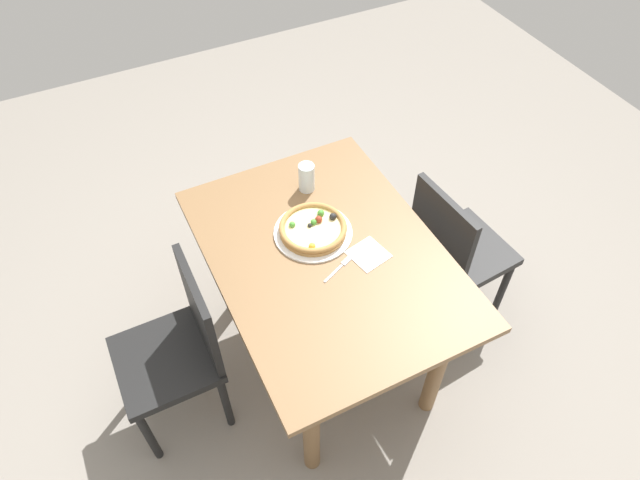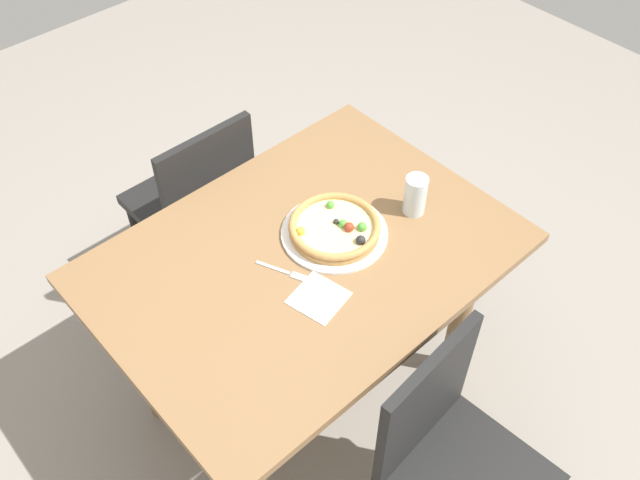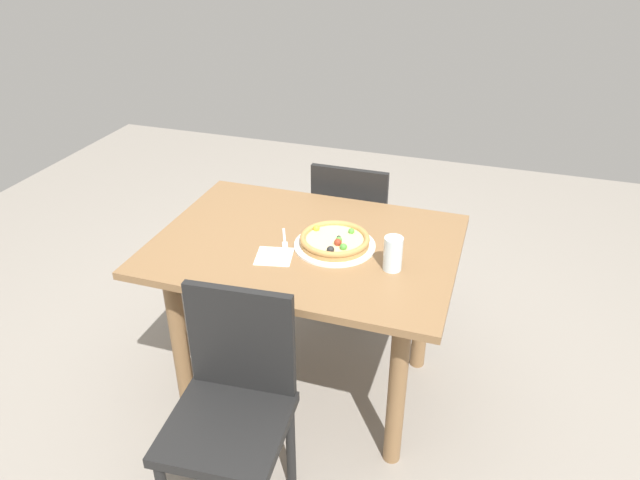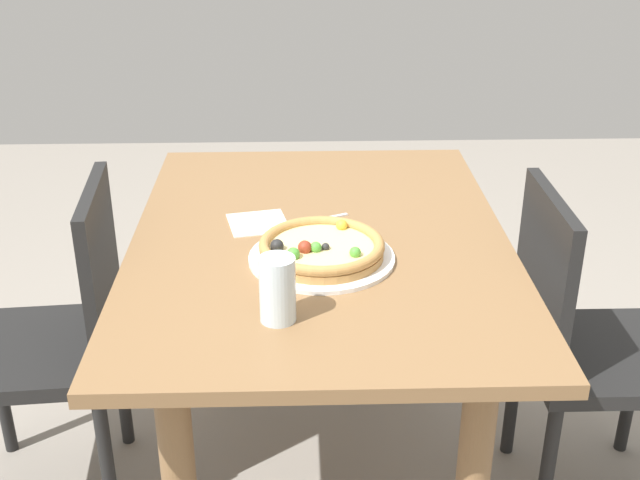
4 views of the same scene
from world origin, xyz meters
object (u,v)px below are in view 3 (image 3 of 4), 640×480
Objects in this scene: dining_table at (306,269)px; napkin at (274,256)px; chair_near at (354,230)px; chair_far at (233,404)px; pizza at (335,240)px; fork at (285,240)px; drinking_glass at (393,254)px; plate at (334,246)px.

napkin reaches higher than dining_table.
chair_far is (0.07, 1.32, 0.00)m from chair_near.
napkin is (0.20, 0.15, -0.03)m from pizza.
chair_far reaches higher than napkin.
drinking_glass reaches higher than fork.
fork is 1.13× the size of napkin.
chair_near is 2.68× the size of plate.
pizza reaches higher than dining_table.
dining_table is 1.39× the size of chair_near.
dining_table is 0.18m from plate.
drinking_glass reaches higher than chair_near.
plate reaches higher than fork.
dining_table is 0.22m from napkin.
chair_far is at bearing 53.72° from drinking_glass.
chair_far is 6.30× the size of napkin.
chair_near reaches higher than plate.
chair_near is 0.90m from drinking_glass.
drinking_glass is (-0.38, 0.09, 0.20)m from dining_table.
pizza is at bearing -108.42° from chair_far.
pizza is at bearing 123.25° from plate.
fork is at bearing 11.07° from dining_table.
chair_near is 1.32m from chair_far.
pizza is at bearing 177.88° from dining_table.
plate is 0.21m from fork.
fork is (0.05, -0.64, 0.29)m from chair_far.
fork is (0.21, 0.01, -0.00)m from plate.
pizza is 1.79× the size of fork.
napkin is at bearing 62.33° from dining_table.
dining_table is 0.44m from drinking_glass.
plate is at bearing 69.91° from fork.
chair_near and chair_far have the same top height.
pizza is 0.27m from drinking_glass.
drinking_glass is (-0.42, -0.57, 0.35)m from chair_far.
pizza is (-0.16, -0.66, 0.32)m from chair_far.
chair_near is 0.87m from napkin.
chair_near reaches higher than napkin.
chair_far is at bearing 76.19° from plate.
drinking_glass is at bearing -172.91° from napkin.
plate is 2.08× the size of fork.
fork is at bearing -86.66° from napkin.
napkin is (0.46, 0.06, -0.07)m from drinking_glass.
plate is at bearing -82.05° from chair_near.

